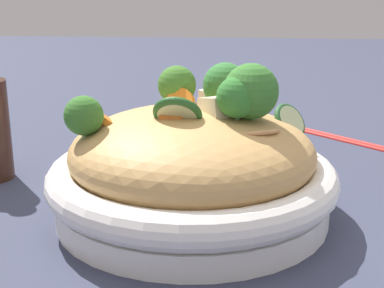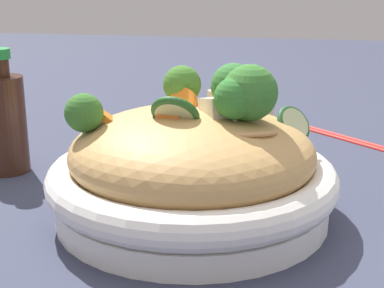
% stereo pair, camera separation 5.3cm
% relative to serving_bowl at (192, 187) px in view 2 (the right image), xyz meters
% --- Properties ---
extents(ground_plane, '(3.00, 3.00, 0.00)m').
position_rel_serving_bowl_xyz_m(ground_plane, '(0.00, 0.00, -0.03)').
color(ground_plane, '#34394E').
extents(serving_bowl, '(0.27, 0.27, 0.06)m').
position_rel_serving_bowl_xyz_m(serving_bowl, '(0.00, 0.00, 0.00)').
color(serving_bowl, white).
rests_on(serving_bowl, ground_plane).
extents(noodle_heap, '(0.23, 0.23, 0.08)m').
position_rel_serving_bowl_xyz_m(noodle_heap, '(0.00, 0.00, 0.04)').
color(noodle_heap, tan).
rests_on(noodle_heap, serving_bowl).
extents(broccoli_florets, '(0.20, 0.16, 0.08)m').
position_rel_serving_bowl_xyz_m(broccoli_florets, '(0.02, 0.03, 0.09)').
color(broccoli_florets, '#99B570').
rests_on(broccoli_florets, serving_bowl).
extents(carrot_coins, '(0.15, 0.08, 0.03)m').
position_rel_serving_bowl_xyz_m(carrot_coins, '(-0.01, 0.01, 0.07)').
color(carrot_coins, orange).
rests_on(carrot_coins, serving_bowl).
extents(zucchini_slices, '(0.15, 0.09, 0.05)m').
position_rel_serving_bowl_xyz_m(zucchini_slices, '(0.03, -0.00, 0.07)').
color(zucchini_slices, beige).
rests_on(zucchini_slices, serving_bowl).
extents(chicken_chunks, '(0.07, 0.13, 0.04)m').
position_rel_serving_bowl_xyz_m(chicken_chunks, '(0.03, 0.06, 0.07)').
color(chicken_chunks, beige).
rests_on(chicken_chunks, serving_bowl).
extents(soy_sauce_bottle, '(0.05, 0.05, 0.14)m').
position_rel_serving_bowl_xyz_m(soy_sauce_bottle, '(-0.23, 0.09, 0.03)').
color(soy_sauce_bottle, '#381E14').
rests_on(soy_sauce_bottle, ground_plane).
extents(chopsticks_pair, '(0.19, 0.17, 0.01)m').
position_rel_serving_bowl_xyz_m(chopsticks_pair, '(0.19, 0.27, -0.03)').
color(chopsticks_pair, red).
rests_on(chopsticks_pair, ground_plane).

